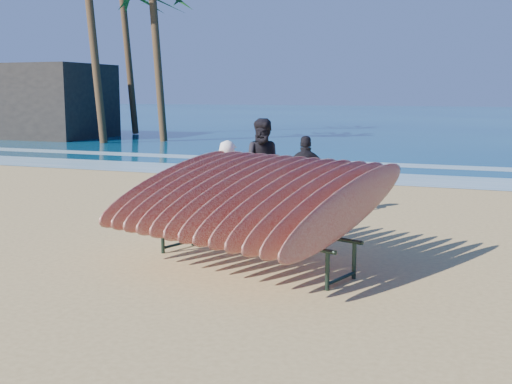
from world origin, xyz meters
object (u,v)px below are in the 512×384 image
at_px(person_white, 228,188).
at_px(palm_mid, 156,0).
at_px(person_dark_a, 265,164).
at_px(person_dark_b, 306,175).
at_px(building, 26,101).
at_px(surfboard_rack, 251,197).

height_order(person_white, palm_mid, palm_mid).
distance_m(person_white, person_dark_a, 2.48).
relative_size(person_dark_b, palm_mid, 0.21).
distance_m(building, palm_mid, 9.72).
xyz_separation_m(person_white, person_dark_a, (-0.23, 2.47, 0.13)).
distance_m(surfboard_rack, person_white, 2.07).
bearing_deg(palm_mid, building, 175.87).
height_order(surfboard_rack, person_dark_a, person_dark_a).
xyz_separation_m(surfboard_rack, person_dark_a, (-1.33, 4.20, -0.04)).
height_order(surfboard_rack, palm_mid, palm_mid).
bearing_deg(person_white, building, -35.88).
xyz_separation_m(surfboard_rack, palm_mid, (-12.27, 19.21, 5.71)).
bearing_deg(person_dark_b, building, -52.96).
bearing_deg(person_dark_b, surfboard_rack, 80.22).
xyz_separation_m(person_white, palm_mid, (-11.16, 17.47, 5.88)).
relative_size(surfboard_rack, palm_mid, 0.52).
bearing_deg(building, palm_mid, -4.13).
bearing_deg(person_dark_b, person_dark_a, -30.28).
relative_size(surfboard_rack, person_dark_a, 2.09).
bearing_deg(surfboard_rack, person_white, 140.46).
xyz_separation_m(person_dark_a, person_dark_b, (0.98, -0.27, -0.16)).
distance_m(person_white, building, 26.69).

